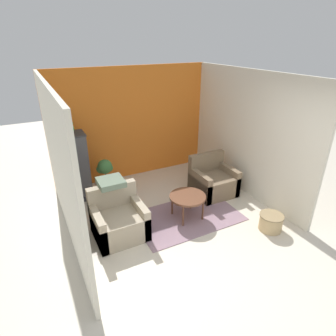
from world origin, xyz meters
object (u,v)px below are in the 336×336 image
Objects in this scene: armchair_left at (119,221)px; birdcage at (77,167)px; coffee_table at (188,198)px; wicker_basket at (271,222)px; armchair_right at (213,181)px; parrot at (71,128)px; potted_plant at (105,171)px.

birdcage is (-0.33, 1.63, 0.41)m from armchair_left.
coffee_table is 1.53m from wicker_basket.
parrot reaches higher than armchair_right.
armchair_left reaches higher than wicker_basket.
wicker_basket is at bearing -24.16° from armchair_left.
coffee_table is at bearing -58.50° from potted_plant.
potted_plant reaches higher than wicker_basket.
birdcage is at bearing -90.00° from parrot.
parrot is at bearing 90.00° from birdcage.
potted_plant is (0.58, 0.02, -0.21)m from birdcage.
coffee_table is 2.04m from potted_plant.
armchair_right is 1.56m from wicker_basket.
parrot reaches higher than armchair_left.
armchair_right is at bearing -30.51° from potted_plant.
birdcage is at bearing 133.76° from coffee_table.
armchair_left is 1.68m from potted_plant.
parrot is 4.12m from wicker_basket.
potted_plant is (-2.03, 1.19, 0.19)m from armchair_right.
armchair_left and armchair_right have the same top height.
coffee_table is 2.62× the size of parrot.
coffee_table is 0.80× the size of armchair_left.
coffee_table is 0.80× the size of armchair_right.
armchair_left is at bearing -78.41° from birdcage.
coffee_table is 1.64× the size of wicker_basket.
armchair_right is at bearing 11.33° from armchair_left.
potted_plant is at bearing 149.49° from armchair_right.
potted_plant is at bearing 128.54° from wicker_basket.
armchair_left is 1.15× the size of potted_plant.
birdcage is 1.93× the size of potted_plant.
armchair_left is at bearing -98.53° from potted_plant.
armchair_right is 1.15× the size of potted_plant.
birdcage reaches higher than potted_plant.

